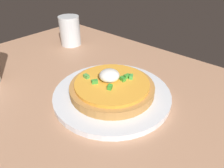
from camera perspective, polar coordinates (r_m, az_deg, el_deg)
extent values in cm
cube|color=tan|center=(41.23, -4.63, -9.63)|extent=(102.67, 73.80, 2.24)
cylinder|color=white|center=(44.43, 0.00, -2.85)|extent=(25.75, 25.75, 1.31)
cylinder|color=#BB8342|center=(43.50, 0.00, -1.17)|extent=(18.37, 18.37, 1.87)
cylinder|color=#F6A635|center=(42.79, 0.00, 0.24)|extent=(16.13, 16.13, 0.69)
ellipsoid|color=white|center=(42.45, -0.75, 2.48)|extent=(4.36, 4.36, 2.49)
cube|color=green|center=(43.83, 5.46, 2.11)|extent=(1.38, 1.51, 0.80)
cube|color=green|center=(40.42, -0.88, -0.72)|extent=(1.26, 1.50, 0.80)
cube|color=green|center=(43.05, 2.81, 1.60)|extent=(1.43, 1.07, 0.80)
cube|color=green|center=(44.27, 0.78, 2.62)|extent=(1.51, 1.35, 0.80)
cube|color=green|center=(42.07, -4.98, 0.67)|extent=(1.37, 1.51, 0.80)
cube|color=green|center=(43.86, 4.38, 2.19)|extent=(1.05, 1.42, 0.80)
cube|color=#54AD4A|center=(44.13, -7.32, 2.21)|extent=(1.34, 0.90, 0.80)
cube|color=green|center=(43.52, -0.97, 2.02)|extent=(1.46, 1.48, 0.80)
cylinder|color=silver|center=(71.02, -11.93, 14.64)|extent=(6.82, 6.82, 9.60)
cylinder|color=beige|center=(71.23, -11.86, 14.14)|extent=(6.00, 6.00, 7.47)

